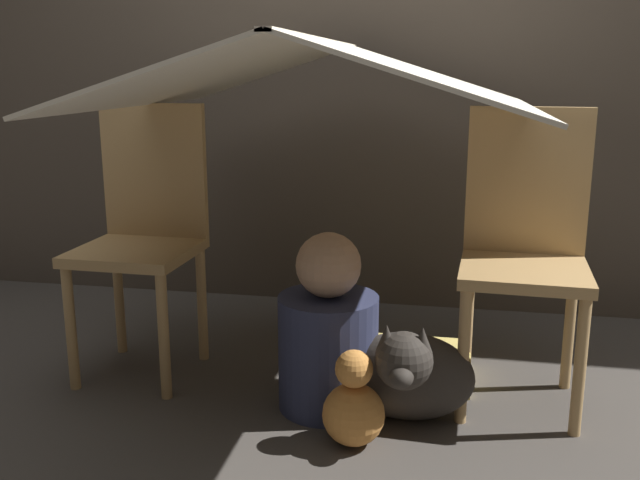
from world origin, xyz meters
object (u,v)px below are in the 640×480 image
chair_left (144,228)px  chair_right (525,244)px  person_front (328,336)px  dog (406,373)px

chair_left → chair_right: same height
chair_left → person_front: 0.78m
chair_left → chair_right: (1.31, -0.00, 0.00)m
chair_left → person_front: size_ratio=1.65×
dog → chair_left: bearing=164.1°
chair_left → dog: size_ratio=2.27×
chair_right → dog: (-0.35, -0.27, -0.36)m
chair_right → dog: bearing=-139.1°
chair_left → chair_right: size_ratio=1.00×
dog → person_front: bearing=165.2°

